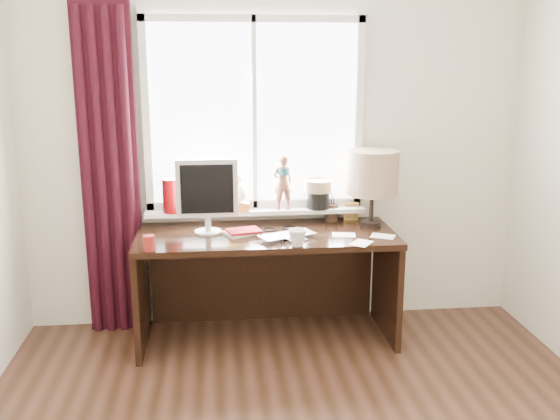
{
  "coord_description": "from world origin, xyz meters",
  "views": [
    {
      "loc": [
        -0.43,
        -2.3,
        1.89
      ],
      "look_at": [
        -0.05,
        1.25,
        1.0
      ],
      "focal_mm": 40.0,
      "sensor_mm": 36.0,
      "label": 1
    }
  ],
  "objects": [
    {
      "name": "wall_back",
      "position": [
        0.0,
        2.0,
        1.3
      ],
      "size": [
        3.5,
        0.0,
        2.6
      ],
      "primitive_type": "cube",
      "rotation": [
        1.57,
        0.0,
        0.0
      ],
      "color": "silver",
      "rests_on": "ground"
    },
    {
      "name": "laptop",
      "position": [
        0.02,
        1.5,
        0.76
      ],
      "size": [
        0.43,
        0.36,
        0.03
      ],
      "primitive_type": "imported",
      "rotation": [
        0.0,
        0.0,
        0.42
      ],
      "color": "silver",
      "rests_on": "desk"
    },
    {
      "name": "mug",
      "position": [
        0.07,
        1.33,
        0.81
      ],
      "size": [
        0.15,
        0.15,
        0.11
      ],
      "primitive_type": "imported",
      "rotation": [
        0.0,
        0.0,
        0.68
      ],
      "color": "white",
      "rests_on": "desk"
    },
    {
      "name": "red_cup",
      "position": [
        -0.83,
        1.33,
        0.8
      ],
      "size": [
        0.07,
        0.07,
        0.09
      ],
      "primitive_type": "cylinder",
      "color": "maroon",
      "rests_on": "desk"
    },
    {
      "name": "window",
      "position": [
        -0.14,
        1.95,
        1.31
      ],
      "size": [
        1.52,
        0.22,
        1.4
      ],
      "color": "white",
      "rests_on": "ground"
    },
    {
      "name": "curtain",
      "position": [
        -1.13,
        1.91,
        1.12
      ],
      "size": [
        0.38,
        0.09,
        2.25
      ],
      "color": "black",
      "rests_on": "floor"
    },
    {
      "name": "desk",
      "position": [
        -0.1,
        1.73,
        0.51
      ],
      "size": [
        1.7,
        0.7,
        0.75
      ],
      "color": "#331C10",
      "rests_on": "floor"
    },
    {
      "name": "monitor",
      "position": [
        -0.48,
        1.68,
        1.03
      ],
      "size": [
        0.4,
        0.18,
        0.49
      ],
      "color": "beige",
      "rests_on": "desk"
    },
    {
      "name": "notebook_stack",
      "position": [
        -0.25,
        1.62,
        0.77
      ],
      "size": [
        0.27,
        0.24,
        0.03
      ],
      "color": "beige",
      "rests_on": "desk"
    },
    {
      "name": "brush_holder",
      "position": [
        0.39,
        1.9,
        0.81
      ],
      "size": [
        0.09,
        0.09,
        0.25
      ],
      "color": "black",
      "rests_on": "desk"
    },
    {
      "name": "icon_frame",
      "position": [
        0.53,
        1.91,
        0.81
      ],
      "size": [
        0.1,
        0.03,
        0.13
      ],
      "color": "gold",
      "rests_on": "desk"
    },
    {
      "name": "table_lamp",
      "position": [
        0.63,
        1.75,
        1.11
      ],
      "size": [
        0.35,
        0.35,
        0.52
      ],
      "color": "black",
      "rests_on": "desk"
    },
    {
      "name": "loose_papers",
      "position": [
        0.5,
        1.45,
        0.75
      ],
      "size": [
        0.42,
        0.35,
        0.0
      ],
      "color": "white",
      "rests_on": "desk"
    },
    {
      "name": "desk_cables",
      "position": [
        0.02,
        1.64,
        0.75
      ],
      "size": [
        0.27,
        0.37,
        0.01
      ],
      "color": "black",
      "rests_on": "desk"
    }
  ]
}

